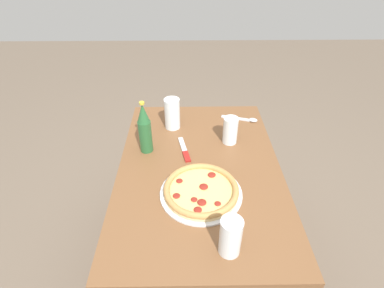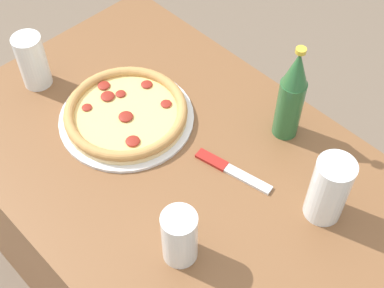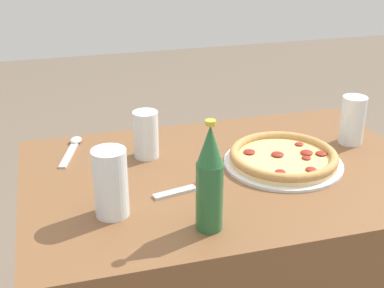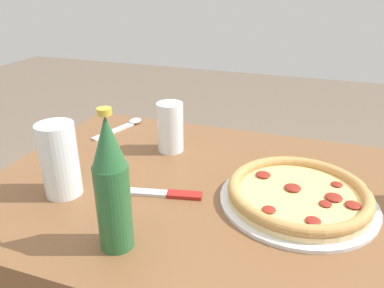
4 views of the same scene
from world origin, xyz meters
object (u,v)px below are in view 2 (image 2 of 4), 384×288
at_px(glass_orange_juice, 33,63).
at_px(beer_bottle, 292,96).
at_px(pizza_veggie, 126,113).
at_px(glass_mango_juice, 328,192).
at_px(knife, 230,169).
at_px(glass_red_wine, 180,238).

distance_m(glass_orange_juice, beer_bottle, 0.62).
bearing_deg(pizza_veggie, glass_mango_juice, 14.79).
bearing_deg(glass_mango_juice, knife, -163.25).
bearing_deg(pizza_veggie, glass_orange_juice, -162.09).
relative_size(glass_orange_juice, glass_mango_juice, 0.89).
bearing_deg(knife, beer_bottle, 86.53).
height_order(pizza_veggie, beer_bottle, beer_bottle).
height_order(pizza_veggie, glass_mango_juice, glass_mango_juice).
bearing_deg(glass_red_wine, glass_mango_juice, 64.19).
bearing_deg(knife, pizza_veggie, -166.70).
xyz_separation_m(beer_bottle, knife, (-0.01, -0.17, -0.11)).
bearing_deg(glass_red_wine, glass_orange_juice, 173.27).
relative_size(pizza_veggie, glass_red_wine, 2.43).
xyz_separation_m(glass_red_wine, glass_mango_juice, (0.13, 0.27, 0.01)).
xyz_separation_m(pizza_veggie, beer_bottle, (0.28, 0.24, 0.10)).
bearing_deg(glass_orange_juice, knife, 15.52).
distance_m(pizza_veggie, glass_red_wine, 0.37).
xyz_separation_m(pizza_veggie, glass_orange_juice, (-0.25, -0.08, 0.04)).
relative_size(glass_orange_juice, knife, 0.76).
bearing_deg(pizza_veggie, knife, 13.30).
relative_size(pizza_veggie, knife, 1.71).
bearing_deg(glass_orange_juice, beer_bottle, 30.89).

